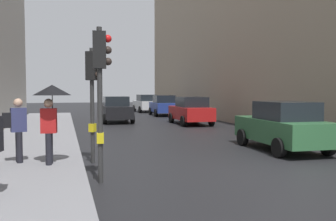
# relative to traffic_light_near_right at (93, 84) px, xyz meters

# --- Properties ---
(ground_plane) EXTENTS (120.00, 120.00, 0.00)m
(ground_plane) POSITION_rel_traffic_light_near_right_xyz_m (4.76, -2.84, -2.34)
(ground_plane) COLOR black
(sidewalk_kerb) EXTENTS (3.50, 40.00, 0.16)m
(sidewalk_kerb) POSITION_rel_traffic_light_near_right_xyz_m (-2.07, 3.16, -2.26)
(sidewalk_kerb) COLOR gray
(sidewalk_kerb) RESTS_ON ground
(building_facade_right) EXTENTS (12.00, 34.72, 13.38)m
(building_facade_right) POSITION_rel_traffic_light_near_right_xyz_m (15.84, 14.94, 4.35)
(building_facade_right) COLOR gray
(building_facade_right) RESTS_ON ground
(traffic_light_near_right) EXTENTS (0.44, 0.37, 3.39)m
(traffic_light_near_right) POSITION_rel_traffic_light_near_right_xyz_m (0.00, 0.00, 0.00)
(traffic_light_near_right) COLOR #2D2D2D
(traffic_light_near_right) RESTS_ON ground
(traffic_light_near_left) EXTENTS (0.44, 0.27, 3.59)m
(traffic_light_near_left) POSITION_rel_traffic_light_near_right_xyz_m (0.00, -2.42, 0.14)
(traffic_light_near_left) COLOR #2D2D2D
(traffic_light_near_left) RESTS_ON ground
(car_red_sedan) EXTENTS (2.08, 4.23, 1.76)m
(car_red_sedan) POSITION_rel_traffic_light_near_right_xyz_m (6.93, 10.89, -1.46)
(car_red_sedan) COLOR red
(car_red_sedan) RESTS_ON ground
(car_green_estate) EXTENTS (2.17, 4.28, 1.76)m
(car_green_estate) POSITION_rel_traffic_light_near_right_xyz_m (6.72, 0.47, -1.46)
(car_green_estate) COLOR #2D6038
(car_green_estate) RESTS_ON ground
(car_dark_suv) EXTENTS (2.10, 4.24, 1.76)m
(car_dark_suv) POSITION_rel_traffic_light_near_right_xyz_m (2.59, 13.89, -1.46)
(car_dark_suv) COLOR black
(car_dark_suv) RESTS_ON ground
(car_blue_van) EXTENTS (2.22, 4.30, 1.76)m
(car_blue_van) POSITION_rel_traffic_light_near_right_xyz_m (7.42, 19.32, -1.46)
(car_blue_van) COLOR navy
(car_blue_van) RESTS_ON ground
(car_white_compact) EXTENTS (2.11, 4.25, 1.76)m
(car_white_compact) POSITION_rel_traffic_light_near_right_xyz_m (7.10, 24.92, -1.46)
(car_white_compact) COLOR silver
(car_white_compact) RESTS_ON ground
(pedestrian_with_umbrella) EXTENTS (1.00, 1.00, 2.14)m
(pedestrian_with_umbrella) POSITION_rel_traffic_light_near_right_xyz_m (-1.15, -0.68, -0.50)
(pedestrian_with_umbrella) COLOR black
(pedestrian_with_umbrella) RESTS_ON sidewalk_kerb
(pedestrian_with_grey_backpack) EXTENTS (0.65, 0.41, 1.77)m
(pedestrian_with_grey_backpack) POSITION_rel_traffic_light_near_right_xyz_m (-2.08, -0.15, -1.18)
(pedestrian_with_grey_backpack) COLOR black
(pedestrian_with_grey_backpack) RESTS_ON sidewalk_kerb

